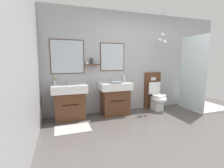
{
  "coord_description": "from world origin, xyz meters",
  "views": [
    {
      "loc": [
        -1.99,
        -1.98,
        1.33
      ],
      "look_at": [
        -0.77,
        1.61,
        0.76
      ],
      "focal_mm": 25.25,
      "sensor_mm": 36.0,
      "label": 1
    }
  ],
  "objects_px": {
    "vanity_sink_right": "(115,97)",
    "shower_tray": "(200,95)",
    "folded_hand_towel": "(115,83)",
    "soap_dispenser": "(124,78)",
    "toothbrush_cup": "(55,82)",
    "toilet": "(155,96)",
    "vanity_sink_left": "(70,101)"
  },
  "relations": [
    {
      "from": "vanity_sink_right",
      "to": "shower_tray",
      "type": "bearing_deg",
      "value": -9.14
    },
    {
      "from": "folded_hand_towel",
      "to": "soap_dispenser",
      "type": "bearing_deg",
      "value": 42.03
    },
    {
      "from": "toothbrush_cup",
      "to": "toilet",
      "type": "bearing_deg",
      "value": -3.58
    },
    {
      "from": "toilet",
      "to": "soap_dispenser",
      "type": "distance_m",
      "value": 1.01
    },
    {
      "from": "vanity_sink_left",
      "to": "toilet",
      "type": "height_order",
      "value": "toilet"
    },
    {
      "from": "toothbrush_cup",
      "to": "soap_dispenser",
      "type": "bearing_deg",
      "value": 0.34
    },
    {
      "from": "toilet",
      "to": "soap_dispenser",
      "type": "height_order",
      "value": "toilet"
    },
    {
      "from": "toothbrush_cup",
      "to": "soap_dispenser",
      "type": "relative_size",
      "value": 1.06
    },
    {
      "from": "toilet",
      "to": "folded_hand_towel",
      "type": "relative_size",
      "value": 4.55
    },
    {
      "from": "toilet",
      "to": "folded_hand_towel",
      "type": "height_order",
      "value": "toilet"
    },
    {
      "from": "vanity_sink_right",
      "to": "vanity_sink_left",
      "type": "bearing_deg",
      "value": 180.0
    },
    {
      "from": "folded_hand_towel",
      "to": "vanity_sink_right",
      "type": "bearing_deg",
      "value": 74.46
    },
    {
      "from": "vanity_sink_left",
      "to": "toothbrush_cup",
      "type": "height_order",
      "value": "toothbrush_cup"
    },
    {
      "from": "vanity_sink_left",
      "to": "shower_tray",
      "type": "height_order",
      "value": "shower_tray"
    },
    {
      "from": "toothbrush_cup",
      "to": "folded_hand_towel",
      "type": "relative_size",
      "value": 0.94
    },
    {
      "from": "soap_dispenser",
      "to": "toilet",
      "type": "bearing_deg",
      "value": -11.2
    },
    {
      "from": "vanity_sink_right",
      "to": "folded_hand_towel",
      "type": "distance_m",
      "value": 0.42
    },
    {
      "from": "soap_dispenser",
      "to": "toothbrush_cup",
      "type": "bearing_deg",
      "value": -179.66
    },
    {
      "from": "vanity_sink_right",
      "to": "shower_tray",
      "type": "xyz_separation_m",
      "value": [
        2.34,
        -0.38,
        -0.03
      ]
    },
    {
      "from": "vanity_sink_left",
      "to": "folded_hand_towel",
      "type": "xyz_separation_m",
      "value": [
        1.05,
        -0.14,
        0.39
      ]
    },
    {
      "from": "toilet",
      "to": "soap_dispenser",
      "type": "bearing_deg",
      "value": 168.8
    },
    {
      "from": "soap_dispenser",
      "to": "shower_tray",
      "type": "relative_size",
      "value": 0.1
    },
    {
      "from": "toilet",
      "to": "vanity_sink_right",
      "type": "bearing_deg",
      "value": -179.8
    },
    {
      "from": "shower_tray",
      "to": "toilet",
      "type": "bearing_deg",
      "value": 161.91
    },
    {
      "from": "soap_dispenser",
      "to": "folded_hand_towel",
      "type": "xyz_separation_m",
      "value": [
        -0.35,
        -0.32,
        -0.06
      ]
    },
    {
      "from": "vanity_sink_left",
      "to": "vanity_sink_right",
      "type": "distance_m",
      "value": 1.09
    },
    {
      "from": "vanity_sink_left",
      "to": "shower_tray",
      "type": "distance_m",
      "value": 3.45
    },
    {
      "from": "folded_hand_towel",
      "to": "toothbrush_cup",
      "type": "bearing_deg",
      "value": 167.13
    },
    {
      "from": "vanity_sink_right",
      "to": "folded_hand_towel",
      "type": "bearing_deg",
      "value": -105.54
    },
    {
      "from": "toilet",
      "to": "toothbrush_cup",
      "type": "xyz_separation_m",
      "value": [
        -2.57,
        0.16,
        0.47
      ]
    },
    {
      "from": "soap_dispenser",
      "to": "folded_hand_towel",
      "type": "bearing_deg",
      "value": -137.97
    },
    {
      "from": "toothbrush_cup",
      "to": "folded_hand_towel",
      "type": "xyz_separation_m",
      "value": [
        1.35,
        -0.31,
        -0.04
      ]
    }
  ]
}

